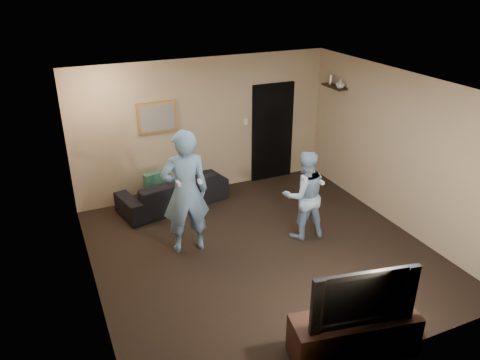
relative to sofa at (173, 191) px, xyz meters
name	(u,v)px	position (x,y,z in m)	size (l,w,h in m)	color
ground	(262,251)	(0.80, -2.08, -0.29)	(5.00, 5.00, 0.00)	black
ceiling	(265,87)	(0.80, -2.08, 2.31)	(5.00, 5.00, 0.04)	silver
wall_back	(204,127)	(0.80, 0.42, 1.01)	(5.00, 0.04, 2.60)	tan
wall_front	(374,268)	(0.80, -4.58, 1.01)	(5.00, 0.04, 2.60)	tan
wall_left	(85,209)	(-1.70, -2.08, 1.01)	(0.04, 5.00, 2.60)	tan
wall_right	(399,151)	(3.30, -2.08, 1.01)	(0.04, 5.00, 2.60)	tan
sofa	(173,191)	(0.00, 0.00, 0.00)	(1.99, 0.78, 0.58)	black
throw_pillow	(157,184)	(-0.29, 0.00, 0.19)	(0.47, 0.15, 0.47)	#164436
painting_frame	(157,117)	(-0.10, 0.40, 1.31)	(0.72, 0.05, 0.57)	olive
painting_canvas	(158,118)	(-0.10, 0.37, 1.31)	(0.62, 0.01, 0.47)	slate
doorway	(272,132)	(2.25, 0.39, 0.71)	(0.90, 0.06, 2.00)	black
light_switch	(246,122)	(1.65, 0.40, 1.01)	(0.08, 0.02, 0.12)	silver
wall_shelf	(334,87)	(3.19, -0.28, 1.70)	(0.20, 0.60, 0.03)	black
shelf_vase	(341,84)	(3.19, -0.47, 1.80)	(0.16, 0.16, 0.17)	silver
shelf_figurine	(331,80)	(3.19, -0.14, 1.80)	(0.06, 0.06, 0.18)	silver
tv_console	(354,335)	(0.82, -4.39, -0.04)	(1.45, 0.47, 0.52)	black
television	(359,292)	(0.82, -4.39, 0.57)	(1.20, 0.16, 0.69)	black
wii_player_left	(185,192)	(-0.22, -1.53, 0.70)	(0.77, 0.56, 1.97)	#658DB0
wii_player_right	(304,195)	(1.63, -1.92, 0.45)	(0.80, 0.67, 1.49)	#8EAECF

